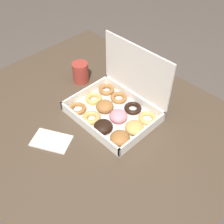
# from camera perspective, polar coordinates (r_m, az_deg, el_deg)

# --- Properties ---
(ground_plane) EXTENTS (8.00, 8.00, 0.00)m
(ground_plane) POSITION_cam_1_polar(r_m,az_deg,el_deg) (1.73, -2.82, -18.17)
(ground_plane) COLOR #564C44
(dining_table) EXTENTS (1.22, 1.00, 0.73)m
(dining_table) POSITION_cam_1_polar(r_m,az_deg,el_deg) (1.19, -3.88, -4.01)
(dining_table) COLOR #4C3D2D
(dining_table) RESTS_ON ground_plane
(donut_box) EXTENTS (0.36, 0.28, 0.28)m
(donut_box) POSITION_cam_1_polar(r_m,az_deg,el_deg) (1.11, 1.03, 1.06)
(donut_box) COLOR silver
(donut_box) RESTS_ON dining_table
(coffee_mug) EXTENTS (0.08, 0.08, 0.10)m
(coffee_mug) POSITION_cam_1_polar(r_m,az_deg,el_deg) (1.30, -6.86, 8.64)
(coffee_mug) COLOR #A3382D
(coffee_mug) RESTS_ON dining_table
(paper_napkin) EXTENTS (0.18, 0.16, 0.01)m
(paper_napkin) POSITION_cam_1_polar(r_m,az_deg,el_deg) (1.07, -13.05, -6.12)
(paper_napkin) COLOR silver
(paper_napkin) RESTS_ON dining_table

